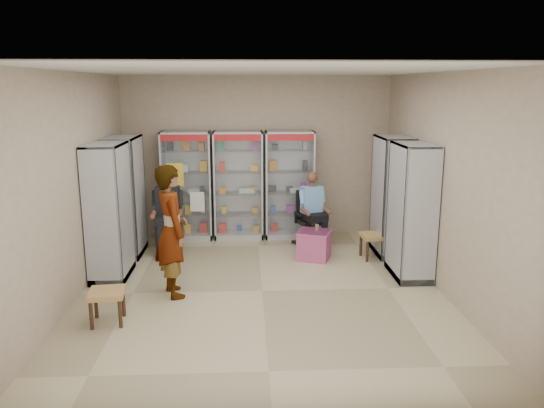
{
  "coord_description": "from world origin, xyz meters",
  "views": [
    {
      "loc": [
        -0.21,
        -6.99,
        2.82
      ],
      "look_at": [
        0.17,
        0.7,
        1.09
      ],
      "focal_mm": 35.0,
      "sensor_mm": 36.0,
      "label": 1
    }
  ],
  "objects_px": {
    "cabinet_back_mid": "(238,185)",
    "cabinet_right_far": "(392,196)",
    "cabinet_back_right": "(289,185)",
    "office_chair": "(311,219)",
    "seated_shopkeeper": "(311,212)",
    "wooden_chair": "(169,224)",
    "pink_trunk": "(314,245)",
    "cabinet_right_near": "(412,211)",
    "cabinet_back_left": "(187,186)",
    "woven_stool_a": "(374,246)",
    "woven_stool_b": "(108,307)",
    "cabinet_left_near": "(109,212)",
    "standing_man": "(172,231)",
    "cabinet_left_far": "(125,197)"
  },
  "relations": [
    {
      "from": "seated_shopkeeper",
      "to": "cabinet_left_near",
      "type": "bearing_deg",
      "value": -174.88
    },
    {
      "from": "cabinet_back_left",
      "to": "office_chair",
      "type": "height_order",
      "value": "cabinet_back_left"
    },
    {
      "from": "cabinet_right_far",
      "to": "woven_stool_b",
      "type": "distance_m",
      "value": 4.9
    },
    {
      "from": "pink_trunk",
      "to": "cabinet_back_mid",
      "type": "bearing_deg",
      "value": 132.7
    },
    {
      "from": "cabinet_back_right",
      "to": "cabinet_right_far",
      "type": "height_order",
      "value": "same"
    },
    {
      "from": "cabinet_back_left",
      "to": "seated_shopkeeper",
      "type": "xyz_separation_m",
      "value": [
        2.24,
        -0.65,
        -0.37
      ]
    },
    {
      "from": "cabinet_left_near",
      "to": "standing_man",
      "type": "xyz_separation_m",
      "value": [
        1.01,
        -0.76,
        -0.1
      ]
    },
    {
      "from": "cabinet_back_mid",
      "to": "woven_stool_a",
      "type": "xyz_separation_m",
      "value": [
        2.25,
        -1.38,
        -0.79
      ]
    },
    {
      "from": "cabinet_left_near",
      "to": "woven_stool_b",
      "type": "relative_size",
      "value": 4.85
    },
    {
      "from": "cabinet_back_mid",
      "to": "cabinet_right_far",
      "type": "relative_size",
      "value": 1.0
    },
    {
      "from": "cabinet_back_mid",
      "to": "pink_trunk",
      "type": "height_order",
      "value": "cabinet_back_mid"
    },
    {
      "from": "seated_shopkeeper",
      "to": "woven_stool_b",
      "type": "relative_size",
      "value": 3.07
    },
    {
      "from": "cabinet_back_left",
      "to": "woven_stool_a",
      "type": "height_order",
      "value": "cabinet_back_left"
    },
    {
      "from": "cabinet_right_far",
      "to": "standing_man",
      "type": "distance_m",
      "value": 3.83
    },
    {
      "from": "office_chair",
      "to": "wooden_chair",
      "type": "bearing_deg",
      "value": 164.55
    },
    {
      "from": "cabinet_right_near",
      "to": "pink_trunk",
      "type": "height_order",
      "value": "cabinet_right_near"
    },
    {
      "from": "seated_shopkeeper",
      "to": "pink_trunk",
      "type": "xyz_separation_m",
      "value": [
        -0.03,
        -0.71,
        -0.4
      ]
    },
    {
      "from": "cabinet_left_far",
      "to": "cabinet_left_near",
      "type": "xyz_separation_m",
      "value": [
        0.0,
        -1.1,
        0.0
      ]
    },
    {
      "from": "cabinet_left_near",
      "to": "cabinet_right_far",
      "type": "bearing_deg",
      "value": 101.41
    },
    {
      "from": "cabinet_back_mid",
      "to": "standing_man",
      "type": "relative_size",
      "value": 1.11
    },
    {
      "from": "cabinet_left_near",
      "to": "pink_trunk",
      "type": "xyz_separation_m",
      "value": [
        3.13,
        0.67,
        -0.76
      ]
    },
    {
      "from": "cabinet_back_right",
      "to": "pink_trunk",
      "type": "bearing_deg",
      "value": -77.36
    },
    {
      "from": "seated_shopkeeper",
      "to": "cabinet_back_mid",
      "type": "bearing_deg",
      "value": 134.74
    },
    {
      "from": "cabinet_right_near",
      "to": "standing_man",
      "type": "height_order",
      "value": "cabinet_right_near"
    },
    {
      "from": "cabinet_back_right",
      "to": "office_chair",
      "type": "distance_m",
      "value": 0.85
    },
    {
      "from": "wooden_chair",
      "to": "pink_trunk",
      "type": "bearing_deg",
      "value": -14.39
    },
    {
      "from": "cabinet_back_left",
      "to": "woven_stool_a",
      "type": "distance_m",
      "value": 3.57
    },
    {
      "from": "cabinet_back_mid",
      "to": "woven_stool_b",
      "type": "xyz_separation_m",
      "value": [
        -1.55,
        -3.66,
        -0.79
      ]
    },
    {
      "from": "cabinet_left_near",
      "to": "cabinet_back_left",
      "type": "bearing_deg",
      "value": 155.39
    },
    {
      "from": "cabinet_back_left",
      "to": "cabinet_back_mid",
      "type": "height_order",
      "value": "same"
    },
    {
      "from": "cabinet_back_mid",
      "to": "cabinet_back_left",
      "type": "bearing_deg",
      "value": 180.0
    },
    {
      "from": "cabinet_right_near",
      "to": "cabinet_left_near",
      "type": "xyz_separation_m",
      "value": [
        -4.46,
        0.2,
        0.0
      ]
    },
    {
      "from": "wooden_chair",
      "to": "cabinet_left_far",
      "type": "bearing_deg",
      "value": -163.61
    },
    {
      "from": "wooden_chair",
      "to": "cabinet_right_far",
      "type": "bearing_deg",
      "value": -6.04
    },
    {
      "from": "cabinet_right_far",
      "to": "woven_stool_b",
      "type": "bearing_deg",
      "value": 121.49
    },
    {
      "from": "cabinet_back_left",
      "to": "wooden_chair",
      "type": "xyz_separation_m",
      "value": [
        -0.25,
        -0.73,
        -0.53
      ]
    },
    {
      "from": "cabinet_back_right",
      "to": "cabinet_back_mid",
      "type": "bearing_deg",
      "value": 180.0
    },
    {
      "from": "cabinet_left_near",
      "to": "wooden_chair",
      "type": "relative_size",
      "value": 2.13
    },
    {
      "from": "seated_shopkeeper",
      "to": "cabinet_back_right",
      "type": "bearing_deg",
      "value": 98.92
    },
    {
      "from": "cabinet_back_left",
      "to": "woven_stool_a",
      "type": "bearing_deg",
      "value": -23.35
    },
    {
      "from": "seated_shopkeeper",
      "to": "woven_stool_b",
      "type": "height_order",
      "value": "seated_shopkeeper"
    },
    {
      "from": "cabinet_left_far",
      "to": "cabinet_left_near",
      "type": "relative_size",
      "value": 1.0
    },
    {
      "from": "seated_shopkeeper",
      "to": "standing_man",
      "type": "relative_size",
      "value": 0.7
    },
    {
      "from": "cabinet_back_left",
      "to": "cabinet_back_right",
      "type": "xyz_separation_m",
      "value": [
        1.9,
        0.0,
        0.0
      ]
    },
    {
      "from": "cabinet_left_far",
      "to": "office_chair",
      "type": "bearing_deg",
      "value": 95.92
    },
    {
      "from": "cabinet_back_right",
      "to": "seated_shopkeeper",
      "type": "distance_m",
      "value": 0.82
    },
    {
      "from": "cabinet_left_far",
      "to": "cabinet_back_left",
      "type": "bearing_deg",
      "value": 135.0
    },
    {
      "from": "cabinet_right_near",
      "to": "standing_man",
      "type": "distance_m",
      "value": 3.49
    },
    {
      "from": "cabinet_back_left",
      "to": "cabinet_right_near",
      "type": "relative_size",
      "value": 1.0
    },
    {
      "from": "cabinet_right_far",
      "to": "cabinet_back_mid",
      "type": "bearing_deg",
      "value": 66.35
    }
  ]
}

